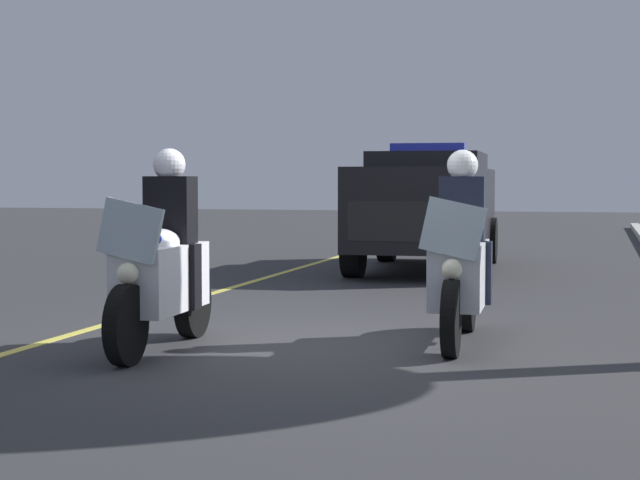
% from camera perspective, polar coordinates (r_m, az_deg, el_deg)
% --- Properties ---
extents(ground_plane, '(80.00, 80.00, 0.00)m').
position_cam_1_polar(ground_plane, '(9.00, -0.73, -5.88)').
color(ground_plane, '#333335').
extents(lane_stripe_center, '(48.00, 0.12, 0.01)m').
position_cam_1_polar(lane_stripe_center, '(9.88, -13.71, -5.13)').
color(lane_stripe_center, '#E0D14C').
rests_on(lane_stripe_center, ground).
extents(police_motorcycle_lead_left, '(2.14, 0.59, 1.72)m').
position_cam_1_polar(police_motorcycle_lead_left, '(8.75, -8.79, -1.57)').
color(police_motorcycle_lead_left, black).
rests_on(police_motorcycle_lead_left, ground).
extents(police_motorcycle_lead_right, '(2.14, 0.59, 1.72)m').
position_cam_1_polar(police_motorcycle_lead_right, '(9.10, 7.83, -1.38)').
color(police_motorcycle_lead_right, black).
rests_on(police_motorcycle_lead_right, ground).
extents(police_suv, '(4.98, 2.23, 2.05)m').
position_cam_1_polar(police_suv, '(16.60, 5.98, 2.01)').
color(police_suv, black).
rests_on(police_suv, ground).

